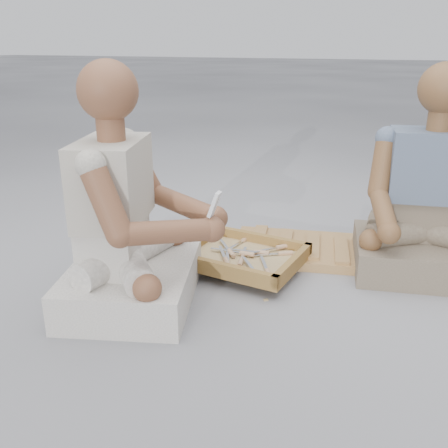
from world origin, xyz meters
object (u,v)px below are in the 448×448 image
at_px(carved_panel, 299,249).
at_px(companion, 428,207).
at_px(tool_tray, 243,257).
at_px(craftsman, 128,226).

bearing_deg(carved_panel, companion, 1.48).
height_order(carved_panel, companion, companion).
distance_m(tool_tray, craftsman, 0.61).
relative_size(tool_tray, craftsman, 0.60).
xyz_separation_m(carved_panel, craftsman, (-0.53, -0.75, 0.31)).
xyz_separation_m(craftsman, companion, (1.11, 0.76, -0.01)).
bearing_deg(tool_tray, companion, 21.97).
bearing_deg(tool_tray, carved_panel, 56.21).
bearing_deg(companion, craftsman, 23.64).
distance_m(craftsman, companion, 1.34).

